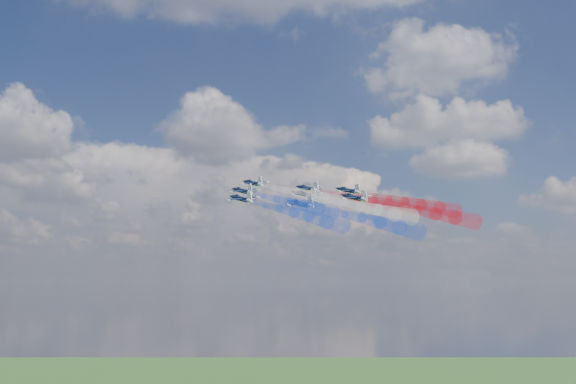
# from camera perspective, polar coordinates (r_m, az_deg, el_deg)

# --- Properties ---
(jet_lead) EXTENTS (15.02, 15.39, 7.30)m
(jet_lead) POSITION_cam_1_polar(r_m,az_deg,el_deg) (195.53, -3.14, 0.80)
(jet_lead) COLOR black
(trail_lead) EXTENTS (26.48, 28.98, 12.83)m
(trail_lead) POSITION_cam_1_polar(r_m,az_deg,el_deg) (176.79, 0.86, -0.05)
(trail_lead) COLOR white
(jet_inner_left) EXTENTS (15.02, 15.39, 7.30)m
(jet_inner_left) POSITION_cam_1_polar(r_m,az_deg,el_deg) (181.64, -4.09, 0.09)
(jet_inner_left) COLOR black
(trail_inner_left) EXTENTS (26.48, 28.98, 12.83)m
(trail_inner_left) POSITION_cam_1_polar(r_m,az_deg,el_deg) (162.75, 0.14, -0.91)
(trail_inner_left) COLOR blue
(jet_inner_right) EXTENTS (15.02, 15.39, 7.30)m
(jet_inner_right) POSITION_cam_1_polar(r_m,az_deg,el_deg) (192.65, 1.78, 0.32)
(jet_inner_right) COLOR black
(trail_inner_right) EXTENTS (26.48, 28.98, 12.83)m
(trail_inner_right) POSITION_cam_1_polar(r_m,az_deg,el_deg) (175.20, 6.34, -0.60)
(trail_inner_right) COLOR red
(jet_outer_left) EXTENTS (15.02, 15.39, 7.30)m
(jet_outer_left) POSITION_cam_1_polar(r_m,az_deg,el_deg) (164.65, -4.21, -0.62)
(jet_outer_left) COLOR black
(trail_outer_left) EXTENTS (26.48, 28.98, 12.83)m
(trail_outer_left) POSITION_cam_1_polar(r_m,az_deg,el_deg) (145.84, 0.51, -1.83)
(trail_outer_left) COLOR blue
(jet_center_third) EXTENTS (15.02, 15.39, 7.30)m
(jet_center_third) POSITION_cam_1_polar(r_m,az_deg,el_deg) (175.97, 1.50, -0.21)
(jet_center_third) COLOR black
(trail_center_third) EXTENTS (26.48, 28.98, 12.83)m
(trail_center_third) POSITION_cam_1_polar(r_m,az_deg,el_deg) (158.53, 6.51, -1.28)
(trail_center_third) COLOR white
(jet_outer_right) EXTENTS (15.02, 15.39, 7.30)m
(jet_outer_right) POSITION_cam_1_polar(r_m,az_deg,el_deg) (189.49, 5.43, 0.14)
(jet_outer_right) COLOR black
(trail_outer_right) EXTENTS (26.48, 28.98, 12.83)m
(trail_outer_right) POSITION_cam_1_polar(r_m,az_deg,el_deg) (173.07, 10.42, -0.80)
(trail_outer_right) COLOR red
(jet_rear_left) EXTENTS (15.02, 15.39, 7.30)m
(jet_rear_left) POSITION_cam_1_polar(r_m,az_deg,el_deg) (162.15, 1.17, -1.08)
(jet_rear_left) COLOR black
(trail_rear_left) EXTENTS (26.48, 28.98, 12.83)m
(trail_rear_left) POSITION_cam_1_polar(r_m,az_deg,el_deg) (144.73, 6.63, -2.35)
(trail_rear_left) COLOR blue
(jet_rear_right) EXTENTS (15.02, 15.39, 7.30)m
(jet_rear_right) POSITION_cam_1_polar(r_m,az_deg,el_deg) (173.70, 5.94, -0.49)
(jet_rear_right) COLOR black
(trail_rear_right) EXTENTS (26.48, 28.98, 12.83)m
(trail_rear_right) POSITION_cam_1_polar(r_m,az_deg,el_deg) (157.53, 11.48, -1.59)
(trail_rear_right) COLOR red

